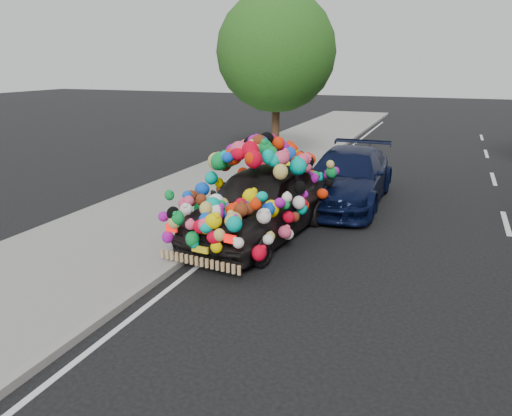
# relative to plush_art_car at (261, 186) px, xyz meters

# --- Properties ---
(ground) EXTENTS (100.00, 100.00, 0.00)m
(ground) POSITION_rel_plush_art_car_xyz_m (1.51, -2.00, -1.13)
(ground) COLOR black
(ground) RESTS_ON ground
(sidewalk) EXTENTS (4.00, 60.00, 0.12)m
(sidewalk) POSITION_rel_plush_art_car_xyz_m (-2.79, -2.00, -1.07)
(sidewalk) COLOR gray
(sidewalk) RESTS_ON ground
(kerb) EXTENTS (0.15, 60.00, 0.13)m
(kerb) POSITION_rel_plush_art_car_xyz_m (-0.84, -2.00, -1.07)
(kerb) COLOR gray
(kerb) RESTS_ON ground
(tree_near_sidewalk) EXTENTS (4.20, 4.20, 6.13)m
(tree_near_sidewalk) POSITION_rel_plush_art_car_xyz_m (-2.29, 7.50, 2.89)
(tree_near_sidewalk) COLOR #332114
(tree_near_sidewalk) RESTS_ON ground
(plush_art_car) EXTENTS (2.76, 5.00, 2.21)m
(plush_art_car) POSITION_rel_plush_art_car_xyz_m (0.00, 0.00, 0.00)
(plush_art_car) COLOR black
(plush_art_car) RESTS_ON ground
(navy_sedan) EXTENTS (2.06, 4.97, 1.44)m
(navy_sedan) POSITION_rel_plush_art_car_xyz_m (1.19, 3.41, -0.41)
(navy_sedan) COLOR black
(navy_sedan) RESTS_ON ground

